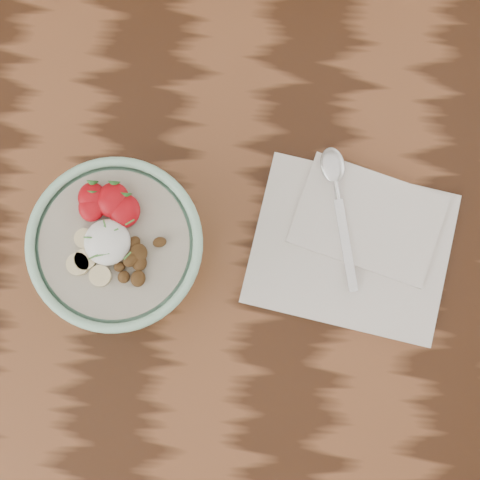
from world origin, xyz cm
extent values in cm
cube|color=#341B0D|center=(0.00, 0.00, 73.00)|extent=(160.00, 90.00, 4.00)
cylinder|color=#A0D8B8|center=(0.28, -1.43, 75.61)|extent=(8.47, 8.47, 1.21)
torus|color=#A0D8B8|center=(0.28, -1.43, 85.49)|extent=(19.26, 19.26, 1.11)
cylinder|color=#BFB49E|center=(0.28, -1.43, 84.88)|extent=(16.34, 16.34, 1.01)
ellipsoid|color=white|center=(-0.26, -1.42, 86.35)|extent=(5.01, 5.01, 2.75)
ellipsoid|color=#AD0710|center=(-0.11, 3.17, 86.36)|extent=(3.55, 3.91, 1.95)
cone|color=#286623|center=(-0.11, 4.77, 86.66)|extent=(1.40, 1.03, 1.52)
ellipsoid|color=#AD0710|center=(-2.46, 3.35, 86.21)|extent=(2.99, 3.29, 1.64)
cone|color=#286623|center=(-2.46, 4.69, 86.51)|extent=(1.40, 1.03, 1.52)
ellipsoid|color=#AD0710|center=(1.25, 2.09, 86.31)|extent=(3.37, 3.71, 1.85)
cone|color=#286623|center=(1.25, 3.61, 86.61)|extent=(1.40, 1.03, 1.52)
ellipsoid|color=#AD0710|center=(-2.33, 2.26, 86.19)|extent=(2.91, 3.20, 1.60)
cone|color=#286623|center=(-2.33, 3.57, 86.49)|extent=(1.40, 1.03, 1.52)
cylinder|color=beige|center=(-0.77, -5.01, 85.79)|extent=(2.33, 2.33, 0.70)
cylinder|color=beige|center=(-2.52, -3.36, 85.79)|extent=(2.33, 2.33, 0.70)
cylinder|color=beige|center=(-3.26, -3.94, 85.79)|extent=(2.48, 2.48, 0.70)
cylinder|color=beige|center=(-2.85, -1.14, 85.79)|extent=(2.19, 2.19, 0.70)
ellipsoid|color=#513417|center=(5.24, -0.94, 85.92)|extent=(1.77, 1.51, 0.87)
ellipsoid|color=#513417|center=(2.52, -1.17, 85.89)|extent=(1.87, 1.90, 1.12)
ellipsoid|color=#513417|center=(1.19, -3.90, 85.82)|extent=(1.57, 1.49, 0.83)
ellipsoid|color=#513417|center=(2.40, -2.99, 86.08)|extent=(2.49, 2.51, 1.53)
ellipsoid|color=#513417|center=(3.32, -5.02, 86.02)|extent=(1.69, 1.88, 1.03)
ellipsoid|color=#513417|center=(1.75, -4.95, 85.85)|extent=(1.59, 1.64, 0.87)
ellipsoid|color=#513417|center=(3.11, -2.26, 86.06)|extent=(2.64, 2.71, 1.42)
ellipsoid|color=#513417|center=(3.28, -3.35, 85.96)|extent=(1.84, 1.94, 0.98)
cylinder|color=#478538|center=(2.18, -2.79, 87.39)|extent=(0.81, 0.93, 0.22)
cylinder|color=#478538|center=(0.41, -0.33, 87.39)|extent=(1.20, 0.79, 0.22)
cylinder|color=#478538|center=(0.46, -1.50, 87.39)|extent=(0.87, 1.12, 0.22)
cylinder|color=#478538|center=(-0.16, -2.24, 87.39)|extent=(0.80, 0.92, 0.22)
cylinder|color=#478538|center=(2.10, 0.77, 87.39)|extent=(1.01, 0.76, 0.22)
cylinder|color=#478538|center=(-1.18, -1.07, 87.39)|extent=(1.62, 0.39, 0.24)
cylinder|color=#478538|center=(-0.17, -0.14, 87.39)|extent=(0.92, 0.83, 0.22)
cylinder|color=#478538|center=(-1.80, -1.16, 87.39)|extent=(1.57, 0.23, 0.23)
cylinder|color=#478538|center=(-1.36, -3.18, 87.39)|extent=(1.03, 0.65, 0.22)
cylinder|color=#478538|center=(-0.55, -2.92, 87.39)|extent=(1.77, 0.65, 0.24)
cylinder|color=#478538|center=(-0.37, -0.03, 87.39)|extent=(0.81, 1.72, 0.24)
cube|color=white|center=(27.38, 1.18, 75.46)|extent=(26.48, 22.71, 0.91)
cube|color=white|center=(29.20, 4.83, 76.19)|extent=(19.84, 15.99, 0.55)
cube|color=silver|center=(26.58, 1.41, 76.63)|extent=(3.56, 11.31, 0.35)
cylinder|color=silver|center=(25.00, 8.39, 76.80)|extent=(1.33, 3.04, 0.69)
ellipsoid|color=silver|center=(24.38, 11.16, 76.93)|extent=(3.94, 5.08, 0.94)
camera|label=1|loc=(14.49, -8.90, 156.93)|focal=50.00mm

